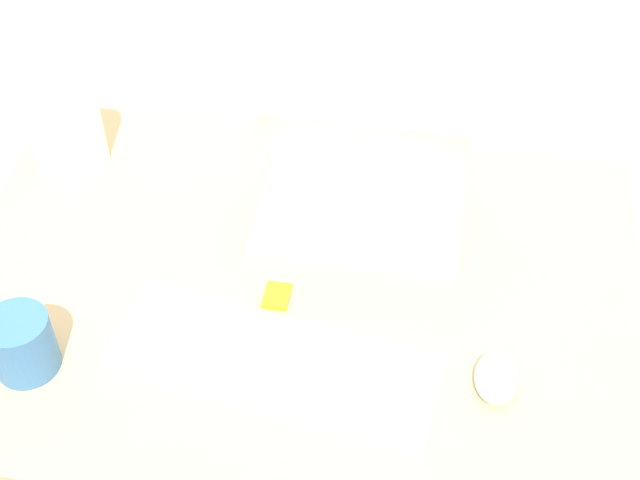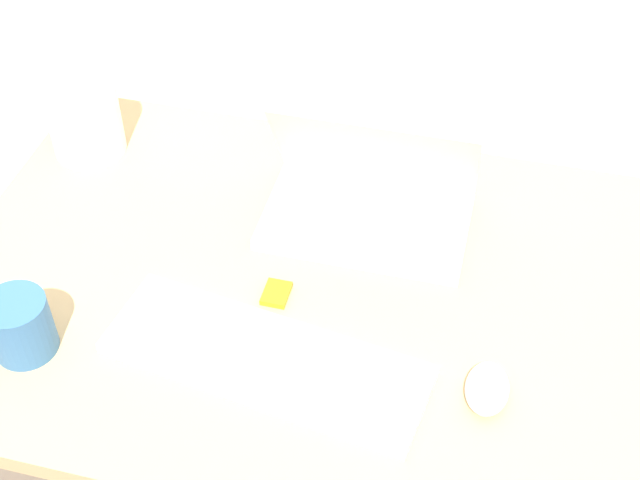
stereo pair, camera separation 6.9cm
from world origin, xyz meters
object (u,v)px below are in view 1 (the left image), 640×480
at_px(vase, 62,112).
at_px(mp3_player, 277,296).
at_px(keyboard, 274,362).
at_px(laptop, 361,194).
at_px(mouse, 496,378).
at_px(mug, 22,344).

bearing_deg(vase, mp3_player, -31.68).
bearing_deg(mp3_player, keyboard, -80.16).
bearing_deg(mp3_player, laptop, 64.17).
xyz_separation_m(laptop, keyboard, (-0.07, -0.32, -0.03)).
bearing_deg(mouse, laptop, 126.13).
distance_m(mouse, mug, 0.63).
distance_m(mp3_player, mug, 0.36).
xyz_separation_m(keyboard, mp3_player, (-0.02, 0.12, -0.01)).
bearing_deg(mouse, mug, -173.58).
height_order(keyboard, vase, vase).
relative_size(vase, mug, 2.29).
bearing_deg(keyboard, vase, 138.84).
bearing_deg(keyboard, laptop, 76.96).
xyz_separation_m(keyboard, mouse, (0.29, 0.02, 0.01)).
bearing_deg(mug, keyboard, 9.05).
distance_m(keyboard, mouse, 0.30).
xyz_separation_m(laptop, mouse, (0.22, -0.30, -0.03)).
bearing_deg(vase, keyboard, -41.16).
bearing_deg(mouse, mp3_player, 161.61).
relative_size(keyboard, mug, 5.09).
relative_size(laptop, keyboard, 0.69).
relative_size(laptop, mouse, 3.71).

